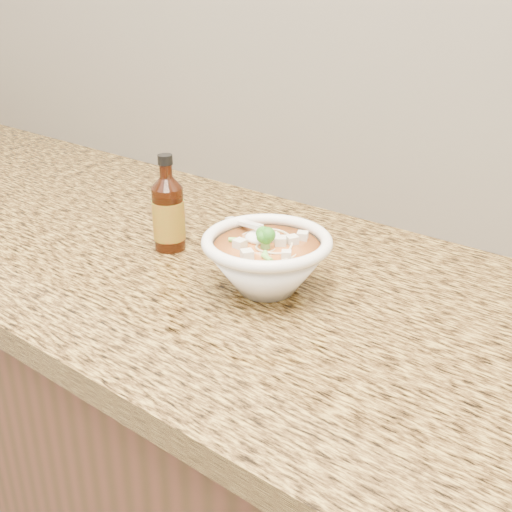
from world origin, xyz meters
The scene contains 3 objects.
counter_slab centered at (0.00, 1.68, 0.88)m, with size 4.00×0.68×0.04m, color #AA8A3E.
soup_bowl centered at (-0.07, 1.64, 0.94)m, with size 0.21×0.19×0.11m.
hot_sauce_bottle centered at (-0.30, 1.66, 0.96)m, with size 0.05×0.05×0.16m.
Camera 1 is at (0.44, 0.97, 1.34)m, focal length 45.00 mm.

